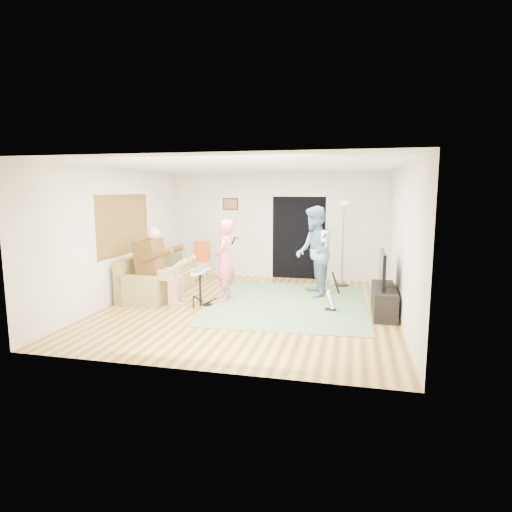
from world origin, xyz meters
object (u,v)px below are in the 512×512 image
(tv_cabinet, at_px, (384,300))
(television, at_px, (382,268))
(guitar_spare, at_px, (331,299))
(torchiere_lamp, at_px, (343,228))
(drum_kit, at_px, (200,289))
(singer, at_px, (224,260))
(dining_chair, at_px, (201,268))
(sofa, at_px, (155,281))
(guitarist, at_px, (314,252))

(tv_cabinet, height_order, television, television)
(guitar_spare, relative_size, television, 0.74)
(guitar_spare, xyz_separation_m, torchiere_lamp, (0.13, 2.17, 1.17))
(drum_kit, relative_size, singer, 0.44)
(singer, height_order, dining_chair, singer)
(sofa, distance_m, dining_chair, 1.55)
(dining_chair, bearing_deg, tv_cabinet, -25.82)
(television, bearing_deg, sofa, 174.64)
(sofa, bearing_deg, tv_cabinet, -5.30)
(guitar_spare, bearing_deg, sofa, 173.26)
(singer, relative_size, dining_chair, 1.68)
(guitarist, xyz_separation_m, tv_cabinet, (1.39, -1.07, -0.72))
(singer, xyz_separation_m, torchiere_lamp, (2.33, 1.86, 0.54))
(singer, bearing_deg, guitar_spare, 76.95)
(singer, height_order, guitar_spare, singer)
(guitarist, relative_size, guitar_spare, 2.57)
(guitar_spare, relative_size, tv_cabinet, 0.54)
(drum_kit, bearing_deg, guitarist, 31.06)
(torchiere_lamp, distance_m, tv_cabinet, 2.57)
(sofa, relative_size, dining_chair, 2.16)
(television, bearing_deg, torchiere_lamp, 109.77)
(singer, relative_size, guitar_spare, 2.22)
(sofa, distance_m, guitar_spare, 3.87)
(tv_cabinet, bearing_deg, singer, 174.61)
(guitarist, height_order, dining_chair, guitarist)
(television, bearing_deg, guitarist, 141.41)
(drum_kit, relative_size, television, 0.73)
(dining_chair, xyz_separation_m, television, (4.22, -1.90, 0.50))
(drum_kit, relative_size, guitarist, 0.38)
(singer, xyz_separation_m, dining_chair, (-1.12, 1.60, -0.48))
(sofa, bearing_deg, torchiere_lamp, 23.34)
(torchiere_lamp, distance_m, dining_chair, 3.60)
(drum_kit, height_order, television, television)
(sofa, distance_m, torchiere_lamp, 4.46)
(guitarist, distance_m, dining_chair, 3.06)
(guitar_spare, xyz_separation_m, tv_cabinet, (0.96, 0.01, 0.03))
(dining_chair, distance_m, tv_cabinet, 4.67)
(drum_kit, xyz_separation_m, torchiere_lamp, (2.67, 2.36, 1.06))
(guitar_spare, distance_m, tv_cabinet, 0.96)
(guitarist, xyz_separation_m, guitar_spare, (0.43, -1.08, -0.75))
(tv_cabinet, bearing_deg, guitar_spare, -179.50)
(sofa, xyz_separation_m, torchiere_lamp, (3.97, 1.71, 1.09))
(sofa, xyz_separation_m, guitar_spare, (3.84, -0.45, -0.07))
(television, bearing_deg, tv_cabinet, 0.00)
(guitarist, distance_m, tv_cabinet, 1.89)
(guitarist, relative_size, tv_cabinet, 1.38)
(sofa, relative_size, television, 2.12)
(torchiere_lamp, xyz_separation_m, television, (0.78, -2.16, -0.53))
(drum_kit, xyz_separation_m, television, (3.45, 0.20, 0.53))
(sofa, xyz_separation_m, tv_cabinet, (4.80, -0.45, -0.04))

